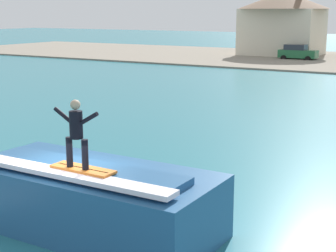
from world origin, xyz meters
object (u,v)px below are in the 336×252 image
(surfer, at_px, (76,130))
(car_near_shore, at_px, (297,52))
(wave_crest, at_px, (92,199))
(surfboard, at_px, (83,169))
(house_with_chimney, at_px, (283,20))

(surfer, relative_size, car_near_shore, 0.38)
(wave_crest, xyz_separation_m, car_near_shore, (-10.08, 50.75, 0.08))
(surfer, bearing_deg, car_near_shore, 101.27)
(surfboard, bearing_deg, wave_crest, 113.05)
(house_with_chimney, bearing_deg, wave_crest, -76.17)
(surfer, xyz_separation_m, car_near_shore, (-10.26, 51.45, -1.89))
(surfer, distance_m, house_with_chimney, 58.44)
(surfboard, bearing_deg, surfer, -141.36)
(wave_crest, relative_size, surfer, 3.97)
(wave_crest, bearing_deg, surfboard, -66.95)
(wave_crest, xyz_separation_m, surfboard, (0.27, -0.63, 1.00))
(surfboard, xyz_separation_m, car_near_shore, (-10.35, 51.38, -0.92))
(wave_crest, height_order, car_near_shore, car_near_shore)
(surfboard, height_order, car_near_shore, surfboard)
(surfboard, height_order, surfer, surfer)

